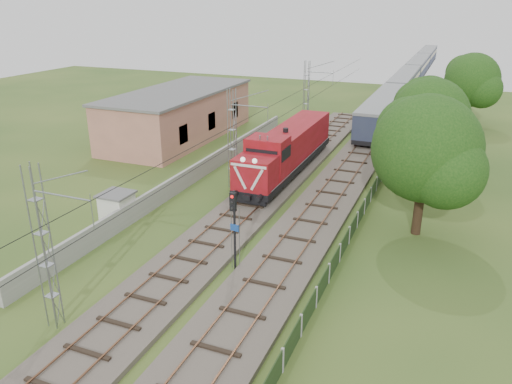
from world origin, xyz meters
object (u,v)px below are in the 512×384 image
at_px(locomotive, 287,149).
at_px(signal_post, 234,217).
at_px(relay_hut, 117,208).
at_px(coach_rake, 412,74).

height_order(locomotive, signal_post, locomotive).
height_order(signal_post, relay_hut, signal_post).
bearing_deg(relay_hut, signal_post, -15.93).
xyz_separation_m(locomotive, signal_post, (2.73, -16.94, 1.05)).
relative_size(locomotive, signal_post, 3.60).
distance_m(locomotive, coach_rake, 51.58).
relative_size(coach_rake, relay_hut, 38.64).
xyz_separation_m(locomotive, coach_rake, (5.00, 51.34, 0.10)).
distance_m(signal_post, relay_hut, 10.77).
height_order(coach_rake, signal_post, signal_post).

